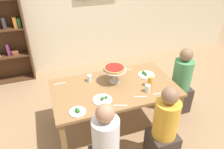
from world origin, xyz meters
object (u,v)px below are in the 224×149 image
(diner_near_right, at_px, (164,132))
(cutlery_knife_near, at_px, (159,93))
(salad_plate_far_diner, at_px, (78,111))
(deep_dish_pizza_stand, at_px, (114,70))
(water_glass_clear_near, at_px, (148,88))
(cutlery_knife_far, at_px, (141,97))
(salad_plate_near_diner, at_px, (103,99))
(cutlery_fork_far, at_px, (126,69))
(cutlery_fork_near, at_px, (120,105))
(beer_glass_amber_tall, at_px, (150,81))
(cutlery_spare_fork, at_px, (60,84))
(water_glass_clear_far, at_px, (90,78))
(diner_head_east, at_px, (180,85))
(salad_plate_spare, at_px, (146,75))
(dining_table, at_px, (114,91))

(diner_near_right, xyz_separation_m, cutlery_knife_near, (0.15, 0.43, 0.25))
(diner_near_right, xyz_separation_m, salad_plate_far_diner, (-0.98, 0.42, 0.27))
(deep_dish_pizza_stand, xyz_separation_m, cutlery_knife_near, (0.47, -0.48, -0.21))
(diner_near_right, bearing_deg, water_glass_clear_near, -2.11)
(cutlery_knife_near, bearing_deg, cutlery_knife_far, 176.01)
(salad_plate_near_diner, distance_m, cutlery_fork_far, 0.88)
(salad_plate_near_diner, distance_m, cutlery_fork_near, 0.25)
(beer_glass_amber_tall, xyz_separation_m, cutlery_spare_fork, (-1.22, 0.48, -0.07))
(diner_near_right, xyz_separation_m, cutlery_fork_near, (-0.44, 0.37, 0.25))
(water_glass_clear_far, relative_size, cutlery_knife_near, 0.56)
(diner_near_right, bearing_deg, cutlery_knife_far, 14.87)
(deep_dish_pizza_stand, xyz_separation_m, cutlery_fork_near, (-0.11, -0.54, -0.21))
(diner_near_right, distance_m, water_glass_clear_far, 1.28)
(diner_head_east, relative_size, cutlery_fork_far, 6.39)
(cutlery_fork_near, xyz_separation_m, cutlery_fork_far, (0.41, 0.82, 0.00))
(cutlery_fork_far, height_order, cutlery_spare_fork, same)
(diner_near_right, relative_size, cutlery_knife_far, 6.39)
(water_glass_clear_far, bearing_deg, cutlery_spare_fork, 170.22)
(diner_near_right, height_order, cutlery_spare_fork, diner_near_right)
(salad_plate_near_diner, distance_m, salad_plate_spare, 0.90)
(salad_plate_far_diner, xyz_separation_m, cutlery_spare_fork, (-0.12, 0.70, -0.01))
(diner_near_right, distance_m, beer_glass_amber_tall, 0.73)
(deep_dish_pizza_stand, distance_m, beer_glass_amber_tall, 0.53)
(diner_head_east, distance_m, beer_glass_amber_tall, 0.77)
(diner_head_east, height_order, salad_plate_near_diner, diner_head_east)
(water_glass_clear_far, bearing_deg, diner_near_right, -57.46)
(salad_plate_spare, distance_m, water_glass_clear_near, 0.43)
(water_glass_clear_far, bearing_deg, deep_dish_pizza_stand, -22.11)
(water_glass_clear_near, xyz_separation_m, water_glass_clear_far, (-0.69, 0.52, -0.00))
(salad_plate_near_diner, bearing_deg, salad_plate_spare, 24.41)
(dining_table, bearing_deg, salad_plate_spare, 13.19)
(cutlery_fork_far, bearing_deg, water_glass_clear_far, 33.29)
(diner_near_right, xyz_separation_m, salad_plate_near_diner, (-0.62, 0.54, 0.26))
(water_glass_clear_far, height_order, cutlery_spare_fork, water_glass_clear_far)
(water_glass_clear_near, bearing_deg, diner_near_right, -92.11)
(cutlery_fork_far, bearing_deg, salad_plate_spare, 150.70)
(salad_plate_far_diner, height_order, cutlery_knife_far, salad_plate_far_diner)
(beer_glass_amber_tall, xyz_separation_m, cutlery_knife_far, (-0.24, -0.19, -0.07))
(diner_near_right, height_order, cutlery_fork_far, diner_near_right)
(diner_near_right, height_order, water_glass_clear_far, diner_near_right)
(salad_plate_spare, bearing_deg, salad_plate_far_diner, -157.06)
(dining_table, height_order, salad_plate_near_diner, salad_plate_near_diner)
(beer_glass_amber_tall, xyz_separation_m, water_glass_clear_near, (-0.10, -0.11, -0.02))
(cutlery_knife_near, height_order, cutlery_knife_far, same)
(dining_table, distance_m, cutlery_spare_fork, 0.81)
(cutlery_spare_fork, bearing_deg, salad_plate_spare, 170.58)
(salad_plate_far_diner, height_order, beer_glass_amber_tall, beer_glass_amber_tall)
(diner_near_right, distance_m, salad_plate_spare, 0.97)
(water_glass_clear_far, bearing_deg, water_glass_clear_near, -37.14)
(water_glass_clear_far, bearing_deg, diner_head_east, -9.50)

